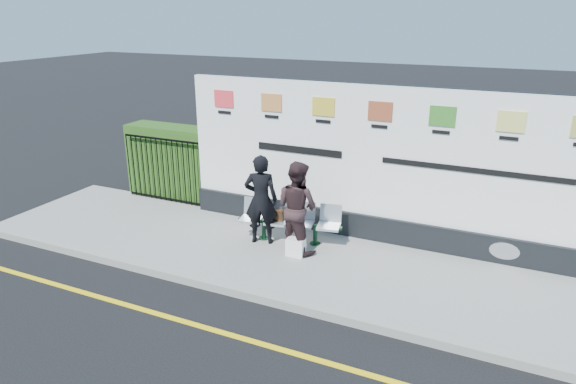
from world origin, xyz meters
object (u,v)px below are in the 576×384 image
object	(u,v)px
woman_left	(261,200)
woman_right	(297,207)
billboard	(377,176)
bench	(289,231)

from	to	relation	value
woman_left	woman_right	bearing A→B (deg)	159.98
billboard	woman_left	distance (m)	2.27
bench	woman_left	xyz separation A→B (m)	(-0.48, -0.24, 0.67)
woman_left	bench	bearing A→B (deg)	-170.69
billboard	woman_left	world-z (taller)	billboard
bench	woman_right	xyz separation A→B (m)	(0.29, -0.28, 0.66)
billboard	bench	bearing A→B (deg)	-149.94
billboard	bench	size ratio (longest dim) A/B	4.07
bench	woman_right	size ratio (longest dim) A/B	1.13
billboard	woman_left	size ratio (longest dim) A/B	4.55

